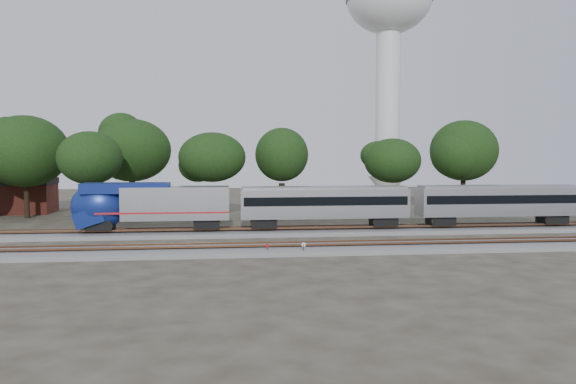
% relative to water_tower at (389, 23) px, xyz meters
% --- Properties ---
extents(ground, '(160.00, 160.00, 0.00)m').
position_rel_water_tower_xyz_m(ground, '(-26.88, -44.42, -29.73)').
color(ground, '#383328').
rests_on(ground, ground).
extents(track_far, '(160.00, 5.00, 0.73)m').
position_rel_water_tower_xyz_m(track_far, '(-26.88, -38.42, -29.52)').
color(track_far, slate).
rests_on(track_far, ground).
extents(track_near, '(160.00, 5.00, 0.73)m').
position_rel_water_tower_xyz_m(track_near, '(-26.88, -48.42, -29.52)').
color(track_near, slate).
rests_on(track_near, ground).
extents(switch_stand_red, '(0.29, 0.05, 0.91)m').
position_rel_water_tower_xyz_m(switch_stand_red, '(-24.20, -49.90, -29.15)').
color(switch_stand_red, '#512D19').
rests_on(switch_stand_red, ground).
extents(switch_stand_white, '(0.34, 0.07, 1.07)m').
position_rel_water_tower_xyz_m(switch_stand_white, '(-21.41, -50.49, -29.05)').
color(switch_stand_white, '#512D19').
rests_on(switch_stand_white, ground).
extents(switch_lever, '(0.53, 0.35, 0.30)m').
position_rel_water_tower_xyz_m(switch_lever, '(-21.03, -49.82, -29.58)').
color(switch_lever, '#512D19').
rests_on(switch_lever, ground).
extents(water_tower, '(14.50, 14.50, 40.13)m').
position_rel_water_tower_xyz_m(water_tower, '(0.00, 0.00, 0.00)').
color(water_tower, silver).
rests_on(water_tower, ground).
extents(brick_building, '(9.99, 7.32, 4.62)m').
position_rel_water_tower_xyz_m(brick_building, '(-55.37, -14.99, -27.40)').
color(brick_building, maroon).
rests_on(brick_building, ground).
extents(tree_1, '(8.35, 8.35, 11.77)m').
position_rel_water_tower_xyz_m(tree_1, '(-51.72, -21.59, -21.53)').
color(tree_1, black).
rests_on(tree_1, ground).
extents(tree_2, '(7.58, 7.58, 10.68)m').
position_rel_water_tower_xyz_m(tree_2, '(-42.30, -29.25, -22.30)').
color(tree_2, black).
rests_on(tree_2, ground).
extents(tree_3, '(8.48, 8.48, 11.96)m').
position_rel_water_tower_xyz_m(tree_3, '(-39.37, -19.53, -21.40)').
color(tree_3, black).
rests_on(tree_3, ground).
extents(tree_4, '(7.63, 7.63, 10.76)m').
position_rel_water_tower_xyz_m(tree_4, '(-28.95, -27.50, -22.24)').
color(tree_4, black).
rests_on(tree_4, ground).
extents(tree_5, '(7.92, 7.92, 11.16)m').
position_rel_water_tower_xyz_m(tree_5, '(-20.38, -23.06, -21.96)').
color(tree_5, black).
rests_on(tree_5, ground).
extents(tree_6, '(7.16, 7.16, 10.10)m').
position_rel_water_tower_xyz_m(tree_6, '(-6.87, -25.70, -22.70)').
color(tree_6, black).
rests_on(tree_6, ground).
extents(tree_7, '(8.45, 8.45, 11.92)m').
position_rel_water_tower_xyz_m(tree_7, '(4.34, -21.09, -21.43)').
color(tree_7, black).
rests_on(tree_7, ground).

